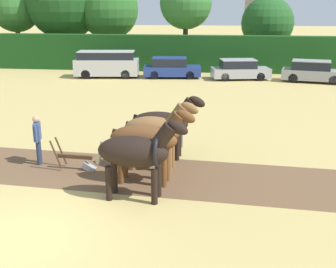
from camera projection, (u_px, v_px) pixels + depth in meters
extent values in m
plane|color=tan|center=(26.00, 237.00, 9.93)|extent=(240.00, 240.00, 0.00)
cube|color=#194719|center=(172.00, 53.00, 35.35)|extent=(63.13, 1.33, 2.98)
cylinder|color=brown|center=(19.00, 42.00, 40.70)|extent=(0.44, 0.44, 3.94)
sphere|color=#387533|center=(15.00, 7.00, 39.76)|extent=(4.73, 4.73, 4.73)
cylinder|color=brown|center=(66.00, 43.00, 40.34)|extent=(0.44, 0.44, 3.77)
sphere|color=#1E4C1E|center=(64.00, 2.00, 39.24)|extent=(6.94, 6.94, 6.94)
cylinder|color=#4C3823|center=(110.00, 45.00, 40.10)|extent=(0.44, 0.44, 3.48)
sphere|color=#2D6628|center=(109.00, 9.00, 39.15)|extent=(5.53, 5.53, 5.53)
cylinder|color=#423323|center=(185.00, 42.00, 37.73)|extent=(0.44, 0.44, 4.31)
sphere|color=#387533|center=(186.00, 3.00, 36.74)|extent=(4.58, 4.58, 4.58)
cylinder|color=brown|center=(266.00, 52.00, 38.80)|extent=(0.44, 0.44, 2.52)
sphere|color=#235623|center=(267.00, 23.00, 38.06)|extent=(4.72, 4.72, 4.72)
cylinder|color=gray|center=(252.00, 19.00, 57.76)|extent=(2.27, 2.27, 7.30)
ellipsoid|color=black|center=(133.00, 152.00, 11.56)|extent=(2.05, 1.03, 0.87)
cylinder|color=black|center=(158.00, 180.00, 11.94)|extent=(0.18, 0.18, 1.00)
cylinder|color=black|center=(154.00, 187.00, 11.46)|extent=(0.18, 0.18, 1.00)
cylinder|color=black|center=(114.00, 176.00, 12.17)|extent=(0.18, 0.18, 1.00)
cylinder|color=black|center=(109.00, 183.00, 11.70)|extent=(0.18, 0.18, 1.00)
cylinder|color=black|center=(163.00, 137.00, 11.27)|extent=(0.80, 0.46, 0.86)
ellipsoid|color=black|center=(178.00, 128.00, 11.12)|extent=(0.69, 0.30, 0.54)
cube|color=gray|center=(170.00, 131.00, 11.18)|extent=(0.40, 0.10, 0.53)
cylinder|color=gray|center=(100.00, 153.00, 11.76)|extent=(0.30, 0.14, 0.71)
torus|color=black|center=(158.00, 151.00, 11.41)|extent=(0.16, 0.90, 0.89)
ellipsoid|color=brown|center=(143.00, 139.00, 12.66)|extent=(2.12, 1.00, 0.84)
cylinder|color=brown|center=(167.00, 165.00, 13.02)|extent=(0.18, 0.18, 1.02)
cylinder|color=brown|center=(164.00, 171.00, 12.57)|extent=(0.18, 0.18, 1.02)
cylinder|color=brown|center=(125.00, 162.00, 13.27)|extent=(0.18, 0.18, 1.02)
cylinder|color=brown|center=(120.00, 168.00, 12.81)|extent=(0.18, 0.18, 1.02)
cylinder|color=brown|center=(172.00, 125.00, 12.36)|extent=(0.79, 0.44, 0.86)
ellipsoid|color=brown|center=(186.00, 117.00, 12.21)|extent=(0.69, 0.30, 0.54)
cube|color=black|center=(178.00, 120.00, 12.28)|extent=(0.41, 0.10, 0.54)
cylinder|color=black|center=(112.00, 140.00, 12.87)|extent=(0.30, 0.14, 0.71)
torus|color=black|center=(167.00, 138.00, 12.51)|extent=(0.16, 0.87, 0.86)
ellipsoid|color=brown|center=(152.00, 130.00, 13.78)|extent=(1.96, 1.06, 0.91)
cylinder|color=brown|center=(172.00, 154.00, 14.16)|extent=(0.18, 0.18, 0.94)
cylinder|color=brown|center=(169.00, 159.00, 13.67)|extent=(0.18, 0.18, 0.94)
cylinder|color=brown|center=(137.00, 151.00, 14.39)|extent=(0.18, 0.18, 0.94)
cylinder|color=brown|center=(132.00, 157.00, 13.90)|extent=(0.18, 0.18, 0.94)
cylinder|color=brown|center=(177.00, 117.00, 13.49)|extent=(0.84, 0.47, 0.91)
ellipsoid|color=brown|center=(190.00, 108.00, 13.32)|extent=(0.69, 0.30, 0.54)
cube|color=black|center=(182.00, 111.00, 13.40)|extent=(0.42, 0.10, 0.57)
cylinder|color=black|center=(126.00, 131.00, 13.97)|extent=(0.30, 0.14, 0.71)
torus|color=black|center=(172.00, 129.00, 13.64)|extent=(0.16, 0.92, 0.92)
ellipsoid|color=black|center=(160.00, 123.00, 14.90)|extent=(2.08, 0.96, 0.81)
cylinder|color=black|center=(179.00, 144.00, 15.24)|extent=(0.18, 0.18, 0.91)
cylinder|color=black|center=(177.00, 148.00, 14.80)|extent=(0.18, 0.18, 0.91)
cylinder|color=black|center=(144.00, 142.00, 15.48)|extent=(0.18, 0.18, 0.91)
cylinder|color=black|center=(140.00, 146.00, 15.04)|extent=(0.18, 0.18, 0.91)
cylinder|color=black|center=(184.00, 110.00, 14.60)|extent=(0.83, 0.43, 0.93)
ellipsoid|color=black|center=(197.00, 102.00, 14.42)|extent=(0.69, 0.30, 0.54)
cube|color=black|center=(190.00, 106.00, 14.51)|extent=(0.45, 0.10, 0.60)
cylinder|color=black|center=(133.00, 124.00, 15.10)|extent=(0.30, 0.14, 0.71)
torus|color=black|center=(180.00, 122.00, 14.75)|extent=(0.16, 0.84, 0.83)
cube|color=#4C331E|center=(74.00, 157.00, 13.95)|extent=(1.25, 0.17, 0.12)
cube|color=#939399|center=(89.00, 167.00, 13.96)|extent=(0.49, 0.23, 0.39)
cylinder|color=#4C331E|center=(61.00, 151.00, 14.21)|extent=(0.40, 0.08, 0.96)
cylinder|color=#4C331E|center=(56.00, 155.00, 13.83)|extent=(0.40, 0.08, 0.96)
cylinder|color=#28334C|center=(39.00, 151.00, 14.58)|extent=(0.14, 0.14, 0.86)
cylinder|color=#28334C|center=(39.00, 153.00, 14.37)|extent=(0.14, 0.14, 0.86)
cube|color=#3D5184|center=(37.00, 131.00, 14.26)|extent=(0.34, 0.54, 0.61)
sphere|color=tan|center=(36.00, 119.00, 14.14)|extent=(0.23, 0.23, 0.23)
cylinder|color=#3D5184|center=(38.00, 130.00, 14.55)|extent=(0.09, 0.09, 0.57)
cylinder|color=#3D5184|center=(36.00, 134.00, 13.99)|extent=(0.09, 0.09, 0.57)
cylinder|color=#4C4C4C|center=(178.00, 135.00, 16.39)|extent=(0.14, 0.14, 0.88)
cylinder|color=#4C4C4C|center=(181.00, 136.00, 16.19)|extent=(0.14, 0.14, 0.88)
cube|color=#3D5184|center=(180.00, 117.00, 16.07)|extent=(0.44, 0.54, 0.62)
sphere|color=tan|center=(180.00, 105.00, 15.95)|extent=(0.24, 0.24, 0.24)
cylinder|color=#3D5184|center=(176.00, 115.00, 16.34)|extent=(0.09, 0.09, 0.59)
cylinder|color=#3D5184|center=(183.00, 119.00, 15.82)|extent=(0.09, 0.09, 0.59)
cube|color=#BCBCC1|center=(107.00, 67.00, 32.31)|extent=(5.02, 2.50, 1.21)
cube|color=black|center=(106.00, 55.00, 32.05)|extent=(4.42, 2.24, 0.55)
cube|color=#BCBCC1|center=(106.00, 51.00, 31.96)|extent=(4.42, 2.24, 0.06)
cylinder|color=black|center=(127.00, 71.00, 33.23)|extent=(0.71, 0.31, 0.68)
cylinder|color=black|center=(125.00, 74.00, 31.63)|extent=(0.71, 0.31, 0.68)
cylinder|color=black|center=(90.00, 71.00, 33.24)|extent=(0.71, 0.31, 0.68)
cylinder|color=black|center=(86.00, 74.00, 31.64)|extent=(0.71, 0.31, 0.68)
cube|color=navy|center=(172.00, 71.00, 32.22)|extent=(4.50, 2.32, 0.71)
cube|color=black|center=(169.00, 62.00, 32.03)|extent=(2.76, 1.93, 0.60)
cube|color=navy|center=(169.00, 58.00, 31.94)|extent=(2.76, 1.93, 0.06)
cylinder|color=black|center=(189.00, 72.00, 33.02)|extent=(0.64, 0.29, 0.62)
cylinder|color=black|center=(190.00, 75.00, 31.49)|extent=(0.64, 0.29, 0.62)
cylinder|color=black|center=(155.00, 72.00, 33.07)|extent=(0.64, 0.29, 0.62)
cylinder|color=black|center=(154.00, 75.00, 31.54)|extent=(0.64, 0.29, 0.62)
cube|color=#A8A8B2|center=(240.00, 72.00, 31.44)|extent=(4.51, 2.62, 0.69)
cube|color=black|center=(238.00, 64.00, 31.25)|extent=(2.82, 2.10, 0.58)
cube|color=#A8A8B2|center=(238.00, 60.00, 31.15)|extent=(2.82, 2.10, 0.06)
cylinder|color=black|center=(255.00, 73.00, 32.34)|extent=(0.65, 0.34, 0.61)
cylinder|color=black|center=(260.00, 77.00, 30.83)|extent=(0.65, 0.34, 0.61)
cylinder|color=black|center=(221.00, 74.00, 32.18)|extent=(0.65, 0.34, 0.61)
cylinder|color=black|center=(225.00, 77.00, 30.66)|extent=(0.65, 0.34, 0.61)
cube|color=#9E9EA8|center=(313.00, 75.00, 30.28)|extent=(4.65, 2.63, 0.71)
cube|color=black|center=(311.00, 65.00, 30.16)|extent=(2.89, 2.11, 0.59)
cube|color=#9E9EA8|center=(312.00, 61.00, 30.07)|extent=(2.89, 2.11, 0.06)
cylinder|color=black|center=(333.00, 77.00, 30.63)|extent=(0.69, 0.35, 0.66)
cylinder|color=black|center=(334.00, 80.00, 29.20)|extent=(0.69, 0.35, 0.66)
cylinder|color=black|center=(294.00, 75.00, 31.48)|extent=(0.69, 0.35, 0.66)
cylinder|color=black|center=(293.00, 78.00, 30.06)|extent=(0.69, 0.35, 0.66)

